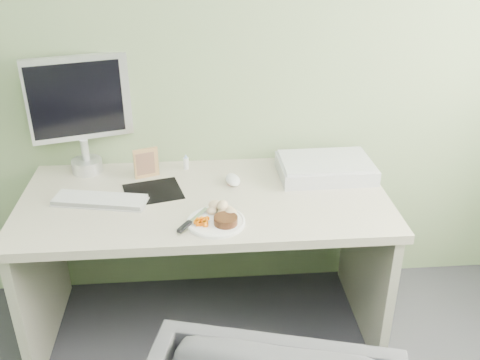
{
  "coord_description": "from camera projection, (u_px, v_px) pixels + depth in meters",
  "views": [
    {
      "loc": [
        -0.01,
        -0.42,
        1.86
      ],
      "look_at": [
        0.14,
        1.5,
        0.87
      ],
      "focal_mm": 40.0,
      "sensor_mm": 36.0,
      "label": 1
    }
  ],
  "objects": [
    {
      "name": "wall_back",
      "position": [
        199.0,
        34.0,
        2.38
      ],
      "size": [
        3.5,
        0.0,
        3.5
      ],
      "primitive_type": "plane",
      "rotation": [
        1.57,
        0.0,
        0.0
      ],
      "color": "#70845D",
      "rests_on": "floor"
    },
    {
      "name": "desk",
      "position": [
        206.0,
        232.0,
        2.41
      ],
      "size": [
        1.6,
        0.75,
        0.73
      ],
      "color": "beige",
      "rests_on": "floor"
    },
    {
      "name": "plate",
      "position": [
        216.0,
        222.0,
        2.13
      ],
      "size": [
        0.23,
        0.23,
        0.01
      ],
      "primitive_type": "cylinder",
      "color": "white",
      "rests_on": "desk"
    },
    {
      "name": "steak",
      "position": [
        226.0,
        220.0,
        2.1
      ],
      "size": [
        0.12,
        0.12,
        0.03
      ],
      "primitive_type": "cylinder",
      "rotation": [
        0.0,
        0.0,
        -0.26
      ],
      "color": "black",
      "rests_on": "plate"
    },
    {
      "name": "potato_pile",
      "position": [
        222.0,
        208.0,
        2.17
      ],
      "size": [
        0.12,
        0.11,
        0.05
      ],
      "primitive_type": "ellipsoid",
      "rotation": [
        0.0,
        0.0,
        0.4
      ],
      "color": "tan",
      "rests_on": "plate"
    },
    {
      "name": "carrot_heap",
      "position": [
        202.0,
        220.0,
        2.1
      ],
      "size": [
        0.06,
        0.06,
        0.04
      ],
      "primitive_type": "cube",
      "rotation": [
        0.0,
        0.0,
        -0.26
      ],
      "color": "#E56104",
      "rests_on": "plate"
    },
    {
      "name": "steak_knife",
      "position": [
        189.0,
        223.0,
        2.09
      ],
      "size": [
        0.13,
        0.18,
        0.01
      ],
      "rotation": [
        0.0,
        0.0,
        0.99
      ],
      "color": "silver",
      "rests_on": "plate"
    },
    {
      "name": "mousepad",
      "position": [
        153.0,
        191.0,
        2.37
      ],
      "size": [
        0.29,
        0.27,
        0.0
      ],
      "primitive_type": "cube",
      "rotation": [
        0.0,
        0.0,
        0.25
      ],
      "color": "black",
      "rests_on": "desk"
    },
    {
      "name": "keyboard",
      "position": [
        100.0,
        200.0,
        2.27
      ],
      "size": [
        0.41,
        0.19,
        0.02
      ],
      "primitive_type": "cube",
      "rotation": [
        0.0,
        0.0,
        -0.2
      ],
      "color": "white",
      "rests_on": "desk"
    },
    {
      "name": "computer_mouse",
      "position": [
        233.0,
        180.0,
        2.43
      ],
      "size": [
        0.08,
        0.12,
        0.04
      ],
      "primitive_type": "ellipsoid",
      "rotation": [
        0.0,
        0.0,
        0.19
      ],
      "color": "white",
      "rests_on": "desk"
    },
    {
      "name": "photo_frame",
      "position": [
        146.0,
        163.0,
        2.47
      ],
      "size": [
        0.11,
        0.05,
        0.14
      ],
      "primitive_type": "cube",
      "rotation": [
        0.0,
        0.0,
        0.34
      ],
      "color": "#A9754E",
      "rests_on": "desk"
    },
    {
      "name": "eyedrop_bottle",
      "position": [
        186.0,
        162.0,
        2.56
      ],
      "size": [
        0.03,
        0.03,
        0.08
      ],
      "color": "white",
      "rests_on": "desk"
    },
    {
      "name": "scanner",
      "position": [
        325.0,
        168.0,
        2.5
      ],
      "size": [
        0.44,
        0.3,
        0.07
      ],
      "primitive_type": "cube",
      "rotation": [
        0.0,
        0.0,
        0.02
      ],
      "color": "silver",
      "rests_on": "desk"
    },
    {
      "name": "monitor",
      "position": [
        80.0,
        109.0,
        2.43
      ],
      "size": [
        0.45,
        0.18,
        0.55
      ],
      "rotation": [
        0.0,
        0.0,
        0.27
      ],
      "color": "silver",
      "rests_on": "desk"
    }
  ]
}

